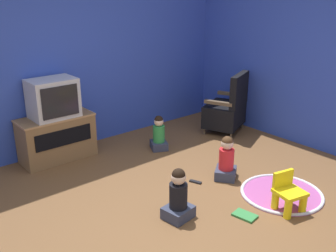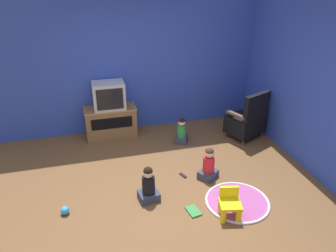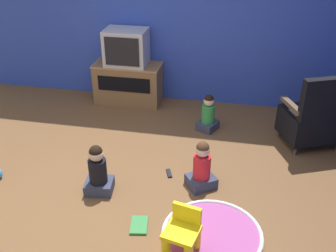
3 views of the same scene
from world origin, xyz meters
name	(u,v)px [view 1 (image 1 of 3)]	position (x,y,z in m)	size (l,w,h in m)	color
ground_plane	(194,207)	(0.00, 0.00, 0.00)	(30.00, 30.00, 0.00)	brown
wall_back	(62,47)	(-0.22, 2.40, 1.45)	(5.55, 0.12, 2.89)	#2D47B2
tv_cabinet	(57,137)	(-0.56, 2.10, 0.31)	(0.98, 0.45, 0.60)	brown
television	(53,98)	(-0.56, 2.09, 0.86)	(0.59, 0.43, 0.51)	#B7B7BC
black_armchair	(227,110)	(1.98, 1.34, 0.37)	(0.81, 0.74, 0.96)	brown
yellow_kid_chair	(288,195)	(0.71, -0.67, 0.18)	(0.33, 0.32, 0.41)	yellow
play_mat	(282,193)	(0.95, -0.44, 0.01)	(0.93, 0.93, 0.04)	#A54C8C
child_watching_left	(159,135)	(0.70, 1.48, 0.22)	(0.31, 0.33, 0.50)	#33384C
child_watching_center	(178,197)	(-0.26, -0.04, 0.24)	(0.31, 0.28, 0.55)	#33384C
child_watching_right	(226,160)	(0.77, 0.25, 0.24)	(0.37, 0.36, 0.55)	#33384C
book	(245,215)	(0.28, -0.46, 0.01)	(0.19, 0.26, 0.02)	#337F3D
remote_control	(195,182)	(0.39, 0.39, 0.01)	(0.09, 0.16, 0.02)	black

